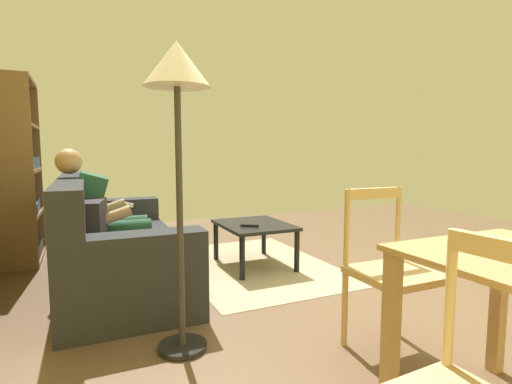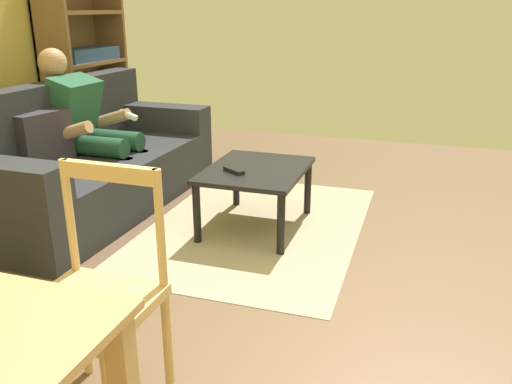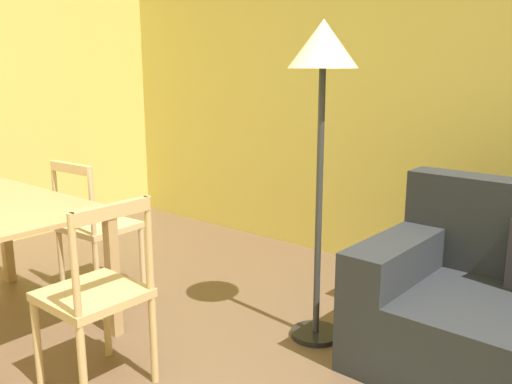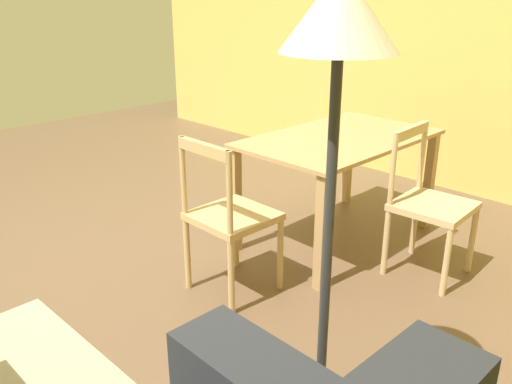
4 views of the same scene
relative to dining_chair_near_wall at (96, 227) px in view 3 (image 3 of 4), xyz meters
name	(u,v)px [view 3 (image 3 of 4)]	position (x,y,z in m)	size (l,w,h in m)	color
wall_back	(431,91)	(1.54, 1.71, 0.88)	(6.21, 0.12, 2.66)	#DBC660
dining_chair_near_wall	(96,227)	(0.00, 0.00, 0.00)	(0.44, 0.44, 0.90)	#D1B27F
dining_chair_facing_couch	(96,296)	(1.00, -0.68, 0.01)	(0.42, 0.42, 0.92)	tan
floor_lamp	(322,75)	(1.51, 0.39, 1.00)	(0.36, 0.36, 1.72)	black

